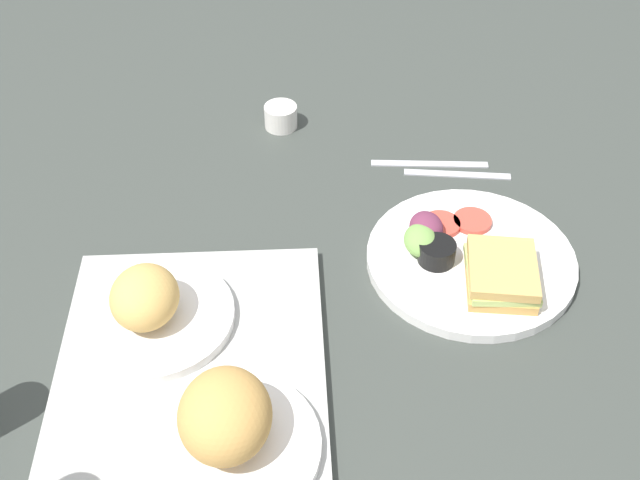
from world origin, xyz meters
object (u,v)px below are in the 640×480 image
knife (430,163)px  plate_with_salad (469,258)px  espresso_cup (281,117)px  fork (457,174)px  bread_plate_far (149,307)px  serving_tray (190,385)px  bread_plate_near (226,427)px

knife → plate_with_salad: bearing=99.1°
espresso_cup → fork: size_ratio=0.33×
espresso_cup → fork: (-15.40, -27.84, -1.75)cm
fork → bread_plate_far: bearing=40.9°
plate_with_salad → knife: plate_with_salad is taller
serving_tray → bread_plate_far: (9.83, 5.28, 3.56)cm
plate_with_salad → knife: 23.75cm
bread_plate_far → plate_with_salad: 44.30cm
knife → fork: bearing=148.4°
espresso_cup → knife: espresso_cup is taller
plate_with_salad → espresso_cup: size_ratio=5.26×
plate_with_salad → fork: 20.84cm
serving_tray → knife: (42.52, -36.41, -0.55)cm
serving_tray → fork: (39.52, -40.41, -0.55)cm
bread_plate_near → espresso_cup: size_ratio=3.71×
serving_tray → knife: size_ratio=2.37×
bread_plate_far → knife: size_ratio=1.09×
plate_with_salad → bread_plate_far: bearing=101.8°
serving_tray → fork: serving_tray is taller
plate_with_salad → espresso_cup: (36.05, 25.43, 0.33)cm
bread_plate_near → bread_plate_far: (19.25, 10.26, -0.92)cm
bread_plate_far → espresso_cup: size_ratio=3.71×
bread_plate_far → fork: 54.65cm
serving_tray → bread_plate_far: bearing=28.3°
plate_with_salad → knife: (23.65, 1.59, -1.42)cm
bread_plate_far → plate_with_salad: bearing=-78.2°
bread_plate_near → fork: bread_plate_near is taller
fork → knife: 5.00cm
espresso_cup → knife: 26.93cm
bread_plate_near → espresso_cup: bearing=-6.7°
fork → espresso_cup: bearing=-21.0°
bread_plate_far → knife: bearing=-51.9°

